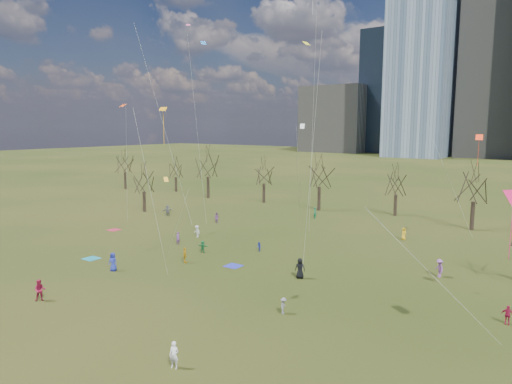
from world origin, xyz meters
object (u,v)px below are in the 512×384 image
Objects in this scene: blanket_teal at (91,259)px; person_2 at (40,290)px; person_1 at (174,355)px; blanket_crimson at (114,230)px; person_0 at (113,262)px; person_4 at (185,255)px; blanket_navy at (233,266)px.

person_2 is at bearing -53.63° from blanket_teal.
person_1 is at bearing -24.38° from blanket_teal.
person_1 is 0.90× the size of person_2.
person_1 is 16.45m from person_2.
person_1 is (23.50, -10.65, 0.80)m from blanket_teal.
person_0 reaches higher than blanket_crimson.
person_4 reaches higher than person_1.
person_2 is (-6.95, -16.46, 0.88)m from blanket_navy.
blanket_teal is 11.98m from person_2.
blanket_navy is at bearing 100.51° from person_1.
blanket_navy is 5.26m from person_4.
blanket_navy is 0.89× the size of person_2.
blanket_crimson is 0.86× the size of person_0.
person_4 is at bearing 26.32° from person_2.
person_1 is 20.99m from person_4.
person_0 reaches higher than person_1.
person_2 is 1.11× the size of person_4.
blanket_teal is 0.99× the size of person_1.
person_0 is at bearing 98.65° from person_4.
blanket_navy is 23.68m from blanket_crimson.
blanket_teal is 13.78m from blanket_crimson.
blanket_teal is 10.45m from person_4.
blanket_crimson is 0.99× the size of person_1.
person_4 is at bearing 27.20° from blanket_teal.
person_1 is 1.00× the size of person_4.
blanket_teal is 25.82m from person_1.
blanket_crimson is 38.91m from person_1.
person_1 is at bearing -32.17° from blanket_crimson.
person_2 is (-16.42, 1.03, 0.09)m from person_1.
blanket_navy is at bearing -115.41° from person_4.
blanket_navy is (14.03, 6.84, 0.00)m from blanket_teal.
person_4 is at bearing 38.27° from person_0.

